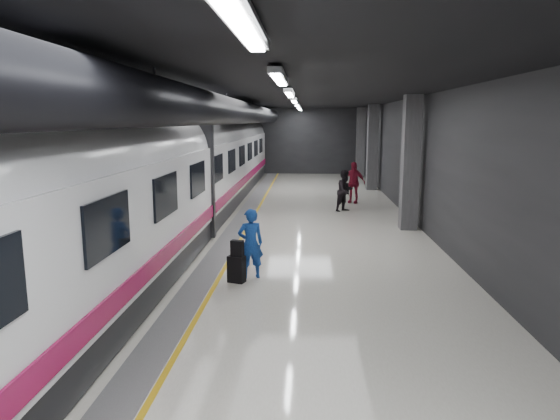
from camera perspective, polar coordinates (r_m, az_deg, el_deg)
name	(u,v)px	position (r m, az deg, el deg)	size (l,w,h in m)	color
ground	(271,241)	(15.41, -1.05, -3.55)	(40.00, 40.00, 0.00)	white
platform_hall	(264,124)	(15.94, -1.87, 9.75)	(10.02, 40.02, 4.51)	black
train	(165,173)	(15.63, -13.06, 4.09)	(3.05, 38.00, 4.05)	black
traveler_main	(251,244)	(11.67, -3.39, -3.85)	(0.60, 0.40, 1.66)	#174CB3
suitcase_main	(237,269)	(11.52, -4.99, -6.75)	(0.38, 0.24, 0.62)	black
shoulder_bag	(237,248)	(11.35, -4.92, -4.40)	(0.28, 0.15, 0.37)	black
traveler_far_a	(345,191)	(20.45, 7.44, 2.20)	(0.83, 0.64, 1.70)	black
traveler_far_b	(353,182)	(22.62, 8.37, 3.13)	(1.09, 0.45, 1.85)	maroon
suitcase_far	(345,189)	(25.41, 7.39, 2.45)	(0.38, 0.25, 0.56)	black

